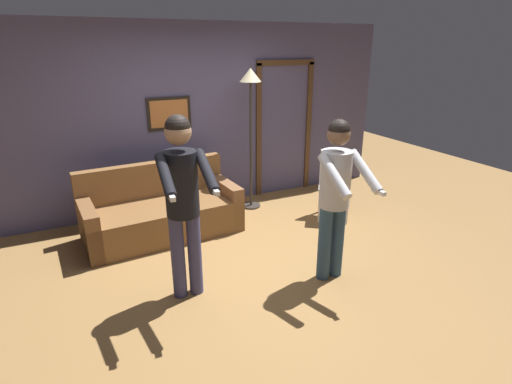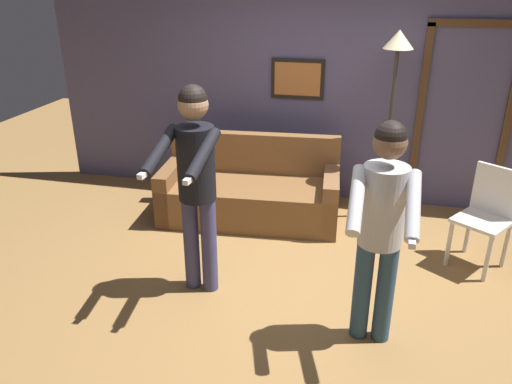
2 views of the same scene
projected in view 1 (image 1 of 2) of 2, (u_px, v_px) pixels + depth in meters
name	position (u px, v px, depth m)	size (l,w,h in m)	color
ground_plane	(246.00, 268.00, 4.35)	(12.00, 12.00, 0.00)	olive
back_wall_assembly	(188.00, 119.00, 5.64)	(6.40, 0.10, 2.60)	#514D72
couch	(162.00, 213.00, 5.07)	(1.96, 0.99, 0.87)	brown
torchiere_lamp	(251.00, 97.00, 5.46)	(0.30, 0.30, 2.00)	#332D28
person_standing_left	(182.00, 192.00, 3.53)	(0.47, 0.73, 1.75)	#3E3E67
person_standing_right	(336.00, 188.00, 3.85)	(0.44, 0.65, 1.66)	#2D4A64
dining_chair_distant	(334.00, 180.00, 5.52)	(0.59, 0.59, 0.93)	silver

